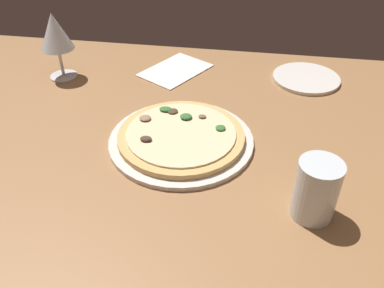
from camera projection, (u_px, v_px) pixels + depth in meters
dining_table at (204, 179)px, 77.42cm from camera, size 150.00×110.00×4.00cm
pizza_main at (181, 138)px, 82.77cm from camera, size 29.46×29.46×3.39cm
wine_glass_far at (55, 33)px, 99.45cm from camera, size 8.23×8.23×16.85cm
water_glass at (315, 193)px, 64.99cm from camera, size 7.11×7.11×10.54cm
side_plate at (306, 78)px, 104.82cm from camera, size 17.07×17.07×0.90cm
paper_menu at (175, 70)px, 109.10cm from camera, size 19.76×21.73×0.30cm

